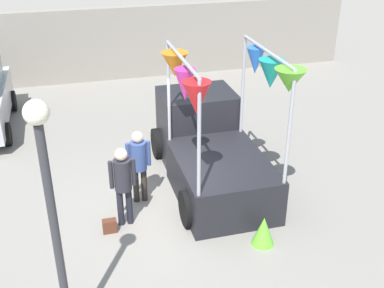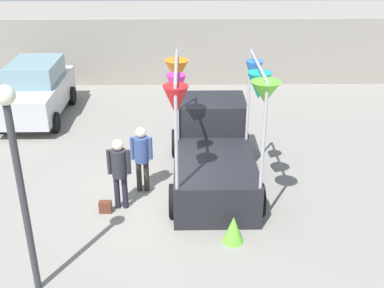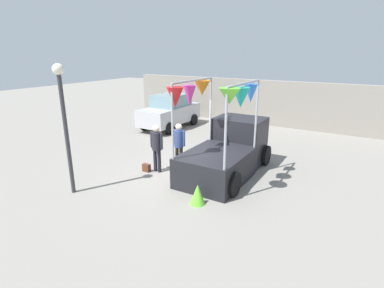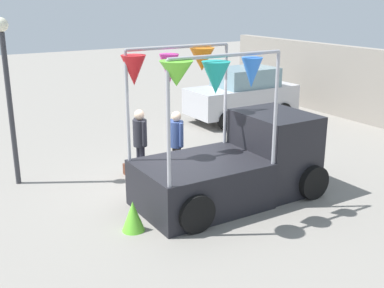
# 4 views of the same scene
# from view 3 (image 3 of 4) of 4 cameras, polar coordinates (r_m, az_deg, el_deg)

# --- Properties ---
(ground_plane) EXTENTS (60.00, 60.00, 0.00)m
(ground_plane) POSITION_cam_3_polar(r_m,az_deg,el_deg) (10.84, -1.13, -5.46)
(ground_plane) COLOR gray
(vendor_truck) EXTENTS (2.48, 4.15, 3.33)m
(vendor_truck) POSITION_cam_3_polar(r_m,az_deg,el_deg) (10.73, 6.95, -0.62)
(vendor_truck) COLOR black
(vendor_truck) RESTS_ON ground
(parked_car) EXTENTS (1.88, 4.00, 1.88)m
(parked_car) POSITION_cam_3_polar(r_m,az_deg,el_deg) (17.10, -4.21, 6.28)
(parked_car) COLOR #B7B7BC
(parked_car) RESTS_ON ground
(person_customer) EXTENTS (0.53, 0.34, 1.73)m
(person_customer) POSITION_cam_3_polar(r_m,az_deg,el_deg) (10.66, -6.76, 0.02)
(person_customer) COLOR black
(person_customer) RESTS_ON ground
(person_vendor) EXTENTS (0.53, 0.34, 1.68)m
(person_vendor) POSITION_cam_3_polar(r_m,az_deg,el_deg) (11.01, -2.51, 0.51)
(person_vendor) COLOR #2D2823
(person_vendor) RESTS_ON ground
(handbag) EXTENTS (0.28, 0.16, 0.28)m
(handbag) POSITION_cam_3_polar(r_m,az_deg,el_deg) (11.02, -8.67, -4.49)
(handbag) COLOR #592D1E
(handbag) RESTS_ON ground
(street_lamp) EXTENTS (0.32, 0.32, 3.88)m
(street_lamp) POSITION_cam_3_polar(r_m,az_deg,el_deg) (9.35, -23.27, 5.68)
(street_lamp) COLOR #333338
(street_lamp) RESTS_ON ground
(brick_boundary_wall) EXTENTS (18.00, 0.36, 2.60)m
(brick_boundary_wall) POSITION_cam_3_polar(r_m,az_deg,el_deg) (18.24, 13.75, 7.66)
(brick_boundary_wall) COLOR gray
(brick_boundary_wall) RESTS_ON ground
(folded_kite_bundle_lime) EXTENTS (0.62, 0.62, 0.60)m
(folded_kite_bundle_lime) POSITION_cam_3_polar(r_m,az_deg,el_deg) (8.62, 1.07, -9.56)
(folded_kite_bundle_lime) COLOR #66CC33
(folded_kite_bundle_lime) RESTS_ON ground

